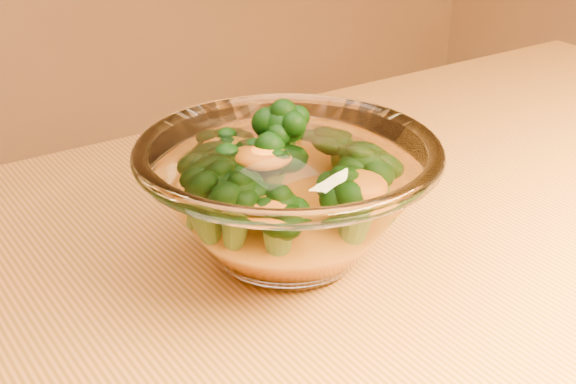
% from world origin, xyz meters
% --- Properties ---
extents(glass_bowl, '(0.22, 0.22, 0.10)m').
position_xyz_m(glass_bowl, '(-0.05, 0.11, 0.80)').
color(glass_bowl, white).
rests_on(glass_bowl, table).
extents(cheese_sauce, '(0.12, 0.12, 0.03)m').
position_xyz_m(cheese_sauce, '(-0.05, 0.11, 0.78)').
color(cheese_sauce, orange).
rests_on(cheese_sauce, glass_bowl).
extents(broccoli_heap, '(0.15, 0.15, 0.08)m').
position_xyz_m(broccoli_heap, '(-0.06, 0.12, 0.82)').
color(broccoli_heap, black).
rests_on(broccoli_heap, cheese_sauce).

